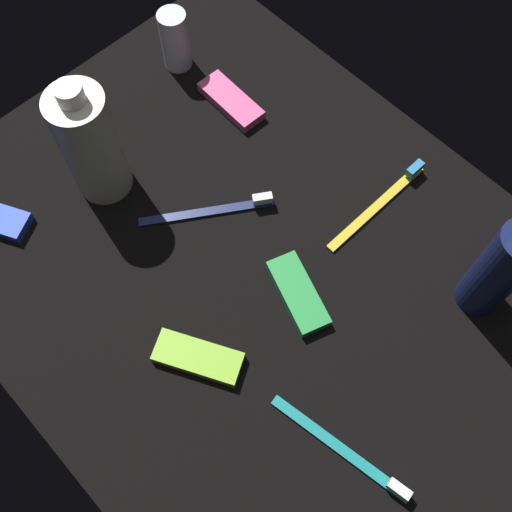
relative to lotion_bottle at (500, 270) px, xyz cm
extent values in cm
cube|color=black|center=(-21.97, -16.85, -8.86)|extent=(84.00, 64.00, 1.20)
cylinder|color=#151E4F|center=(0.00, 0.00, -0.27)|extent=(5.38, 5.38, 15.98)
cylinder|color=silver|center=(-45.09, -22.86, 0.23)|extent=(7.25, 7.25, 16.98)
cylinder|color=silver|center=(-45.09, -22.86, 9.82)|extent=(3.20, 3.20, 2.20)
cylinder|color=silver|center=(-54.01, -2.12, -3.59)|extent=(4.09, 4.09, 9.34)
cube|color=navy|center=(-32.02, -16.24, -7.81)|extent=(10.98, 15.65, 0.90)
cube|color=white|center=(-27.86, -10.00, -6.76)|extent=(2.36, 2.77, 1.20)
cube|color=teal|center=(0.54, -25.63, -7.81)|extent=(17.95, 4.16, 0.90)
cube|color=white|center=(7.94, -24.39, -6.76)|extent=(2.75, 1.51, 1.20)
cube|color=yellow|center=(-16.98, 0.49, -7.81)|extent=(1.23, 18.00, 0.90)
cube|color=#338CCC|center=(-16.97, 7.99, -6.76)|extent=(1.10, 2.60, 1.20)
cube|color=#8CD133|center=(-17.94, -30.20, -7.51)|extent=(11.05, 8.49, 1.50)
cube|color=#E55999|center=(-42.92, -1.70, -7.51)|extent=(10.53, 4.36, 1.50)
cube|color=green|center=(-15.45, -15.92, -7.51)|extent=(11.14, 7.25, 1.50)
camera|label=1|loc=(0.82, -38.78, 63.14)|focal=43.09mm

